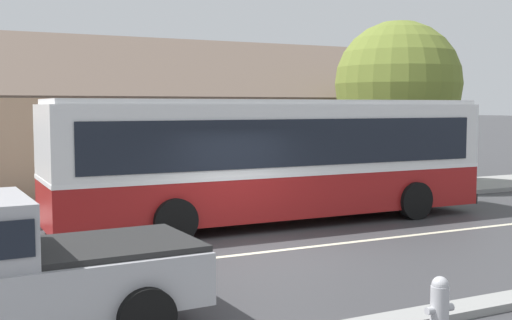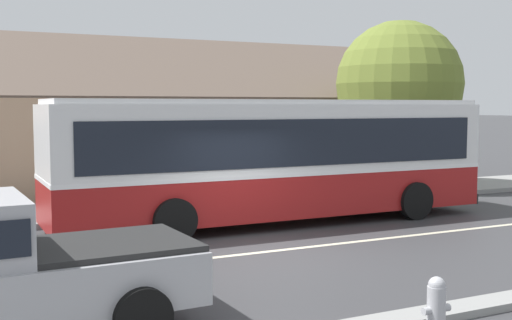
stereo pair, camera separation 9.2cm
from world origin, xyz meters
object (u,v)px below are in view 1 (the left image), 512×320
object	(u,v)px
transit_bus	(276,157)
street_tree_primary	(398,89)
fire_hydrant	(440,307)
bench_down_street	(111,196)

from	to	relation	value
transit_bus	street_tree_primary	bearing A→B (deg)	29.58
fire_hydrant	transit_bus	bearing A→B (deg)	76.25
bench_down_street	fire_hydrant	xyz separation A→B (m)	(1.59, -10.92, -0.15)
bench_down_street	fire_hydrant	world-z (taller)	bench_down_street
bench_down_street	street_tree_primary	distance (m)	11.36
transit_bus	bench_down_street	size ratio (longest dim) A/B	6.49
transit_bus	fire_hydrant	size ratio (longest dim) A/B	13.94
transit_bus	street_tree_primary	xyz separation A→B (m)	(7.22, 4.10, 1.93)
transit_bus	bench_down_street	xyz separation A→B (m)	(-3.62, 2.62, -1.13)
bench_down_street	fire_hydrant	distance (m)	11.04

